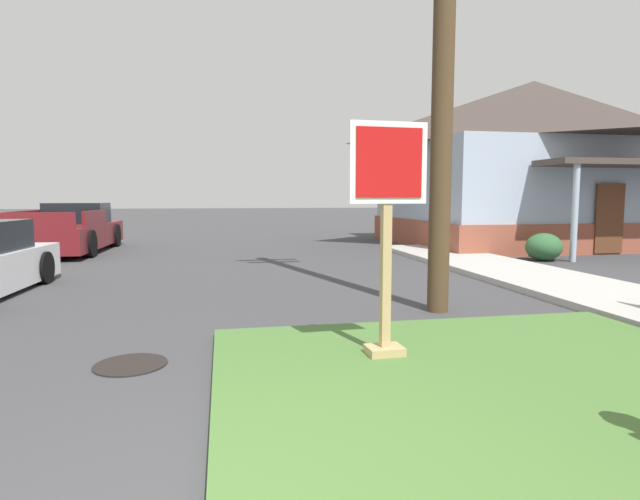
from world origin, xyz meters
The scene contains 7 objects.
grass_corner_patch centered at (2.57, 1.53, 0.04)m, with size 5.04×4.71×0.08m, color #477033.
sidewalk_strip centered at (6.29, 5.50, 0.06)m, with size 2.20×15.86×0.12m, color #B2AFA8.
stop_sign centered at (1.74, 2.58, 1.22)m, with size 0.78×0.30×2.28m.
manhole_cover centered at (-0.75, 2.97, 0.01)m, with size 0.70×0.70×0.02m, color black.
pickup_truck_maroon centered at (-4.33, 14.40, 0.62)m, with size 2.12×5.44×1.48m.
corner_house centered at (11.11, 14.48, 2.95)m, with size 9.71×9.37×5.75m.
shrub_near_porch centered at (8.40, 9.67, 0.36)m, with size 0.91×0.91×0.73m, color #2F5D34.
Camera 1 is at (0.16, -2.12, 1.64)m, focal length 28.44 mm.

